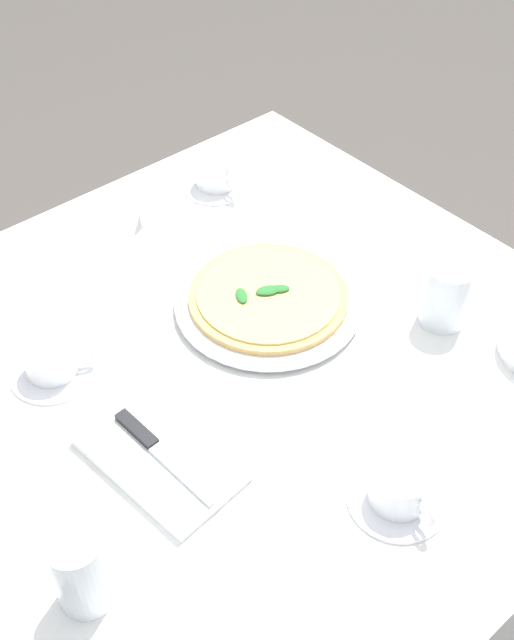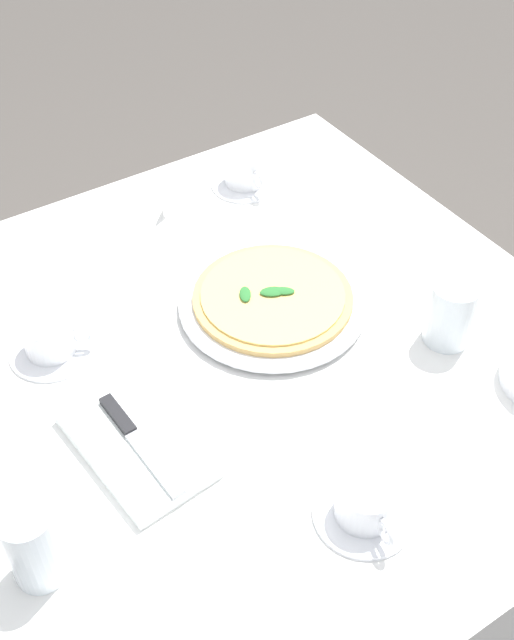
{
  "view_description": "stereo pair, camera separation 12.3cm",
  "coord_description": "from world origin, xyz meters",
  "px_view_note": "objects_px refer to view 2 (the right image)",
  "views": [
    {
      "loc": [
        0.64,
        -0.53,
        1.61
      ],
      "look_at": [
        -0.03,
        0.05,
        0.75
      ],
      "focal_mm": 44.66,
      "sensor_mm": 36.0,
      "label": 1
    },
    {
      "loc": [
        0.71,
        -0.43,
        1.61
      ],
      "look_at": [
        -0.03,
        0.05,
        0.75
      ],
      "focal_mm": 44.66,
      "sensor_mm": 36.0,
      "label": 2
    }
  ],
  "objects_px": {
    "pizza_plate": "(273,303)",
    "pizza": "(273,296)",
    "water_glass_far_left": "(450,316)",
    "coffee_cup_back_corner": "(50,339)",
    "menu_card": "(170,191)",
    "napkin_folded": "(136,444)",
    "dinner_knife": "(136,439)",
    "coffee_cup_center_back": "(366,503)",
    "coffee_cup_near_left": "(245,172)",
    "water_glass_far_right": "(34,548)"
  },
  "relations": [
    {
      "from": "pizza_plate",
      "to": "pizza",
      "type": "relative_size",
      "value": 1.18
    },
    {
      "from": "pizza",
      "to": "water_glass_far_left",
      "type": "xyz_separation_m",
      "value": [
        0.2,
        0.19,
        0.02
      ]
    },
    {
      "from": "coffee_cup_back_corner",
      "to": "menu_card",
      "type": "distance_m",
      "value": 0.41
    },
    {
      "from": "coffee_cup_back_corner",
      "to": "napkin_folded",
      "type": "distance_m",
      "value": 0.24
    },
    {
      "from": "pizza_plate",
      "to": "dinner_knife",
      "type": "height_order",
      "value": "dinner_knife"
    },
    {
      "from": "coffee_cup_center_back",
      "to": "menu_card",
      "type": "relative_size",
      "value": 1.94
    },
    {
      "from": "pizza",
      "to": "coffee_cup_near_left",
      "type": "height_order",
      "value": "coffee_cup_near_left"
    },
    {
      "from": "water_glass_far_right",
      "to": "water_glass_far_left",
      "type": "distance_m",
      "value": 0.67
    },
    {
      "from": "water_glass_far_right",
      "to": "menu_card",
      "type": "bearing_deg",
      "value": 139.68
    },
    {
      "from": "pizza",
      "to": "napkin_folded",
      "type": "height_order",
      "value": "pizza"
    },
    {
      "from": "coffee_cup_near_left",
      "to": "menu_card",
      "type": "bearing_deg",
      "value": -97.93
    },
    {
      "from": "pizza",
      "to": "dinner_knife",
      "type": "distance_m",
      "value": 0.34
    },
    {
      "from": "pizza",
      "to": "coffee_cup_center_back",
      "type": "height_order",
      "value": "coffee_cup_center_back"
    },
    {
      "from": "water_glass_far_right",
      "to": "dinner_knife",
      "type": "height_order",
      "value": "water_glass_far_right"
    },
    {
      "from": "pizza",
      "to": "coffee_cup_near_left",
      "type": "distance_m",
      "value": 0.35
    },
    {
      "from": "pizza_plate",
      "to": "pizza",
      "type": "xyz_separation_m",
      "value": [
        -0.0,
        -0.0,
        0.01
      ]
    },
    {
      "from": "pizza_plate",
      "to": "coffee_cup_near_left",
      "type": "bearing_deg",
      "value": 154.94
    },
    {
      "from": "napkin_folded",
      "to": "menu_card",
      "type": "relative_size",
      "value": 3.41
    },
    {
      "from": "pizza",
      "to": "menu_card",
      "type": "height_order",
      "value": "menu_card"
    },
    {
      "from": "napkin_folded",
      "to": "water_glass_far_right",
      "type": "bearing_deg",
      "value": -66.14
    },
    {
      "from": "napkin_folded",
      "to": "dinner_knife",
      "type": "height_order",
      "value": "dinner_knife"
    },
    {
      "from": "napkin_folded",
      "to": "menu_card",
      "type": "xyz_separation_m",
      "value": [
        -0.47,
        0.31,
        0.02
      ]
    },
    {
      "from": "coffee_cup_center_back",
      "to": "pizza",
      "type": "bearing_deg",
      "value": 163.05
    },
    {
      "from": "coffee_cup_back_corner",
      "to": "water_glass_far_right",
      "type": "bearing_deg",
      "value": -24.38
    },
    {
      "from": "coffee_cup_center_back",
      "to": "napkin_folded",
      "type": "height_order",
      "value": "coffee_cup_center_back"
    },
    {
      "from": "coffee_cup_center_back",
      "to": "water_glass_far_right",
      "type": "xyz_separation_m",
      "value": [
        -0.15,
        -0.37,
        0.03
      ]
    },
    {
      "from": "coffee_cup_center_back",
      "to": "coffee_cup_near_left",
      "type": "xyz_separation_m",
      "value": [
        -0.7,
        0.26,
        0.0
      ]
    },
    {
      "from": "coffee_cup_center_back",
      "to": "coffee_cup_back_corner",
      "type": "height_order",
      "value": "coffee_cup_back_corner"
    },
    {
      "from": "pizza_plate",
      "to": "coffee_cup_back_corner",
      "type": "relative_size",
      "value": 2.31
    },
    {
      "from": "coffee_cup_center_back",
      "to": "dinner_knife",
      "type": "bearing_deg",
      "value": -141.89
    },
    {
      "from": "coffee_cup_center_back",
      "to": "water_glass_far_right",
      "type": "bearing_deg",
      "value": -111.98
    },
    {
      "from": "water_glass_far_left",
      "to": "water_glass_far_right",
      "type": "bearing_deg",
      "value": -87.4
    },
    {
      "from": "coffee_cup_back_corner",
      "to": "pizza_plate",
      "type": "bearing_deg",
      "value": 73.22
    },
    {
      "from": "napkin_folded",
      "to": "water_glass_far_left",
      "type": "bearing_deg",
      "value": 76.34
    },
    {
      "from": "pizza_plate",
      "to": "napkin_folded",
      "type": "height_order",
      "value": "napkin_folded"
    },
    {
      "from": "napkin_folded",
      "to": "pizza",
      "type": "bearing_deg",
      "value": 107.49
    },
    {
      "from": "water_glass_far_right",
      "to": "napkin_folded",
      "type": "height_order",
      "value": "water_glass_far_right"
    },
    {
      "from": "pizza_plate",
      "to": "dinner_knife",
      "type": "distance_m",
      "value": 0.34
    },
    {
      "from": "pizza",
      "to": "coffee_cup_back_corner",
      "type": "relative_size",
      "value": 1.97
    },
    {
      "from": "coffee_cup_back_corner",
      "to": "water_glass_far_right",
      "type": "height_order",
      "value": "water_glass_far_right"
    },
    {
      "from": "coffee_cup_center_back",
      "to": "coffee_cup_near_left",
      "type": "height_order",
      "value": "coffee_cup_near_left"
    },
    {
      "from": "pizza",
      "to": "napkin_folded",
      "type": "relative_size",
      "value": 1.1
    },
    {
      "from": "dinner_knife",
      "to": "menu_card",
      "type": "bearing_deg",
      "value": 143.74
    },
    {
      "from": "dinner_knife",
      "to": "menu_card",
      "type": "relative_size",
      "value": 2.88
    },
    {
      "from": "coffee_cup_near_left",
      "to": "water_glass_far_left",
      "type": "distance_m",
      "value": 0.52
    },
    {
      "from": "pizza_plate",
      "to": "menu_card",
      "type": "relative_size",
      "value": 4.43
    },
    {
      "from": "coffee_cup_near_left",
      "to": "water_glass_far_left",
      "type": "xyz_separation_m",
      "value": [
        0.52,
        0.04,
        0.02
      ]
    },
    {
      "from": "pizza_plate",
      "to": "napkin_folded",
      "type": "xyz_separation_m",
      "value": [
        0.13,
        -0.31,
        -0.0
      ]
    },
    {
      "from": "pizza",
      "to": "menu_card",
      "type": "relative_size",
      "value": 3.76
    },
    {
      "from": "coffee_cup_back_corner",
      "to": "dinner_knife",
      "type": "height_order",
      "value": "coffee_cup_back_corner"
    }
  ]
}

